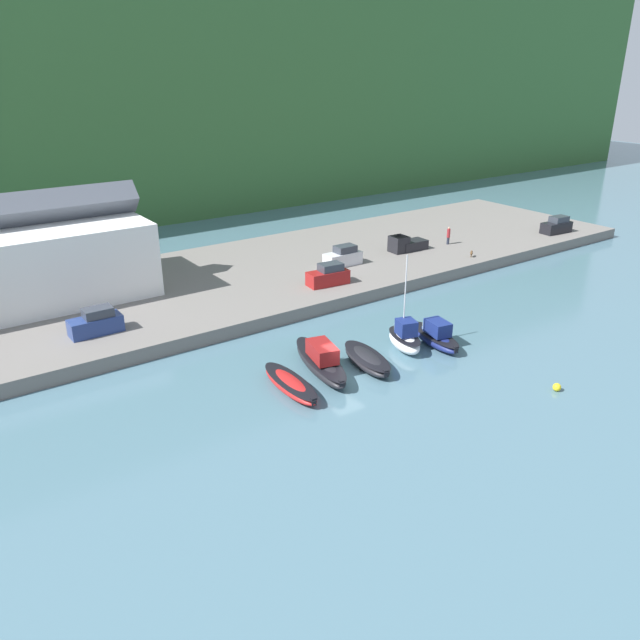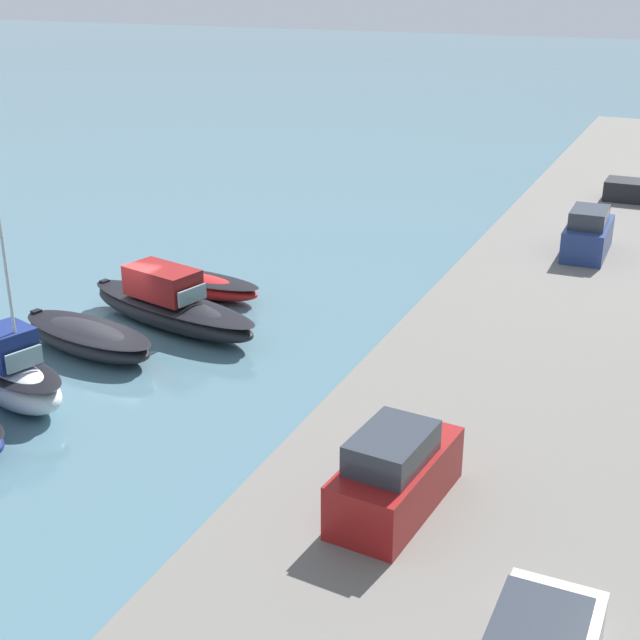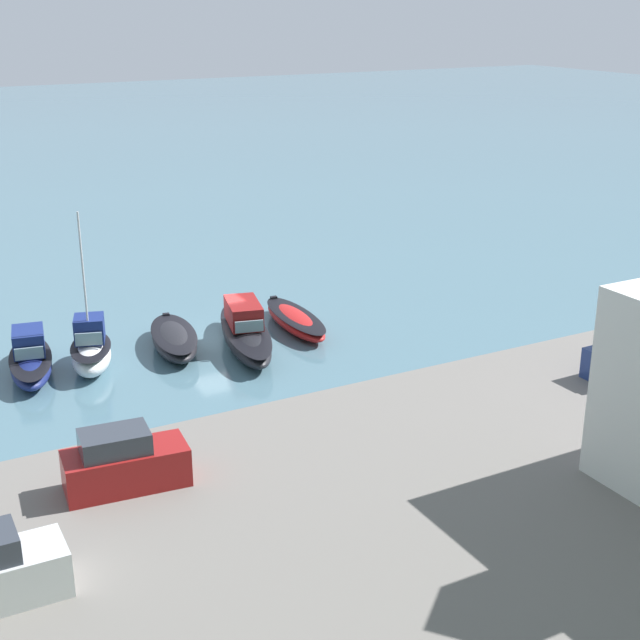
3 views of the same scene
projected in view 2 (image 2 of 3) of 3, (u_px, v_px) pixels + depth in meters
ground_plane at (122, 328)px, 35.49m from camera, size 320.00×320.00×0.00m
moored_boat_0 at (191, 283)px, 38.96m from camera, size 2.39×7.00×0.93m
moored_boat_1 at (170, 306)px, 35.33m from camera, size 4.19×8.94×2.40m
moored_boat_2 at (88, 338)px, 33.11m from camera, size 3.44×6.58×1.06m
moored_boat_3 at (15, 377)px, 28.96m from camera, size 3.18×4.81×7.99m
parked_car_0 at (395, 475)px, 21.25m from camera, size 4.35×2.19×2.16m
parked_car_2 at (588, 234)px, 40.07m from camera, size 4.22×1.86×2.16m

